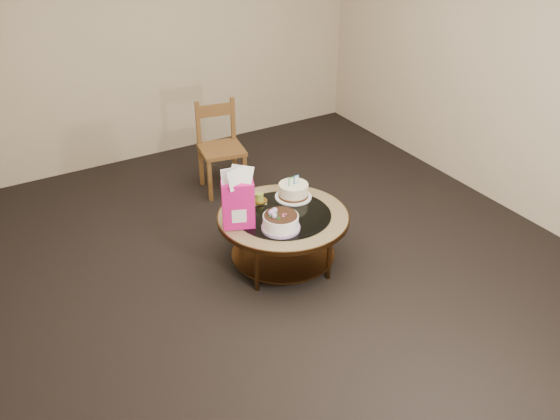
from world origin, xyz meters
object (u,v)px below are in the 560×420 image
cream_cake (293,191)px  gift_bag (238,198)px  coffee_table (283,223)px  dining_chair (220,147)px  decorated_cake (281,223)px

cream_cake → gift_bag: bearing=-173.0°
coffee_table → gift_bag: bearing=175.8°
gift_bag → dining_chair: 1.50m
decorated_cake → cream_cake: size_ratio=0.97×
coffee_table → dining_chair: bearing=84.1°
coffee_table → dining_chair: size_ratio=1.19×
cream_cake → dining_chair: (-0.06, 1.22, -0.08)m
coffee_table → decorated_cake: bearing=-125.9°
cream_cake → dining_chair: dining_chair is taller
coffee_table → dining_chair: (0.15, 1.41, 0.06)m
cream_cake → dining_chair: bearing=84.3°
cream_cake → decorated_cake: bearing=-141.2°
coffee_table → decorated_cake: 0.25m
dining_chair → decorated_cake: bearing=-89.4°
decorated_cake → cream_cake: (0.33, 0.36, 0.00)m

